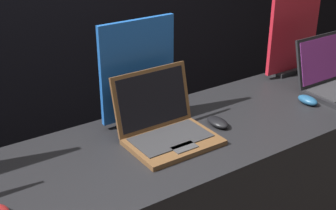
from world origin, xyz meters
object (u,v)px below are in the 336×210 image
object	(u,v)px
laptop_back	(335,79)
mouse_back	(308,100)
promo_stand_back	(294,28)
mouse_middle	(218,122)
laptop_middle	(165,125)
promo_stand_middle	(138,74)

from	to	relation	value
laptop_back	mouse_back	world-z (taller)	laptop_back
laptop_back	promo_stand_back	world-z (taller)	promo_stand_back
mouse_back	promo_stand_back	xyz separation A→B (m)	(0.22, 0.31, 0.22)
mouse_middle	laptop_back	xyz separation A→B (m)	(0.69, -0.03, 0.04)
laptop_middle	laptop_back	bearing A→B (deg)	-3.99
mouse_middle	promo_stand_back	size ratio (longest dim) A/B	0.23
laptop_middle	laptop_back	size ratio (longest dim) A/B	1.01
promo_stand_middle	promo_stand_back	distance (m)	0.93
laptop_middle	promo_stand_back	bearing A→B (deg)	13.04
mouse_middle	laptop_back	size ratio (longest dim) A/B	0.34
mouse_back	promo_stand_back	size ratio (longest dim) A/B	0.20
mouse_middle	mouse_back	size ratio (longest dim) A/B	1.11
laptop_middle	laptop_back	distance (m)	0.93
laptop_back	laptop_middle	bearing A→B (deg)	176.01
promo_stand_middle	laptop_back	distance (m)	0.98
mouse_middle	laptop_back	distance (m)	0.69
mouse_middle	promo_stand_middle	world-z (taller)	promo_stand_middle
promo_stand_middle	mouse_back	size ratio (longest dim) A/B	4.21
laptop_middle	promo_stand_back	size ratio (longest dim) A/B	0.66
mouse_middle	mouse_back	xyz separation A→B (m)	(0.47, -0.06, 0.00)
laptop_back	mouse_back	size ratio (longest dim) A/B	3.24
laptop_middle	promo_stand_middle	bearing A→B (deg)	90.00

